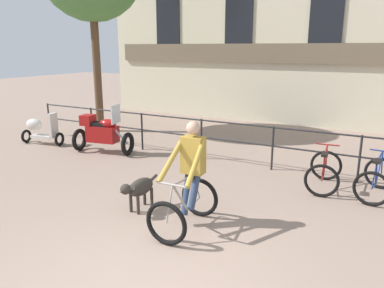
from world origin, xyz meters
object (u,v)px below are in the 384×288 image
Objects in this scene: parked_motorcycle at (102,133)px; parked_bicycle_near_lamp at (324,171)px; parked_bicycle_mid_left at (377,179)px; cyclist_with_bike at (188,181)px; parked_scooter at (41,129)px; dog at (139,188)px.

parked_bicycle_near_lamp is at bearing -99.12° from parked_motorcycle.
parked_bicycle_near_lamp and parked_bicycle_mid_left have the same top height.
cyclist_with_bike reaches higher than parked_scooter.
parked_bicycle_near_lamp is (1.60, 2.80, -0.41)m from cyclist_with_bike.
parked_bicycle_near_lamp is at bearing 58.56° from cyclist_with_bike.
dog is at bearing 40.30° from parked_bicycle_near_lamp.
cyclist_with_bike is 1.11m from dog.
parked_scooter is at bearing 83.60° from parked_motorcycle.
dog is 0.57× the size of parked_motorcycle.
parked_motorcycle is (-4.19, 2.66, -0.20)m from cyclist_with_bike.
parked_scooter is (-5.40, 2.40, 0.04)m from dog.
parked_bicycle_near_lamp is at bearing 49.64° from dog.
parked_motorcycle reaches higher than dog.
parked_motorcycle is (-3.14, 2.56, 0.14)m from dog.
parked_scooter reaches higher than dog.
dog is at bearing 172.98° from cyclist_with_bike.
cyclist_with_bike is 1.46× the size of parked_bicycle_near_lamp.
dog is at bearing 42.61° from parked_bicycle_mid_left.
dog is 4.06m from parked_motorcycle.
cyclist_with_bike is at bearing -1.29° from dog.
parked_bicycle_near_lamp is at bearing 5.91° from parked_bicycle_mid_left.
parked_bicycle_mid_left is 0.88× the size of parked_scooter.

